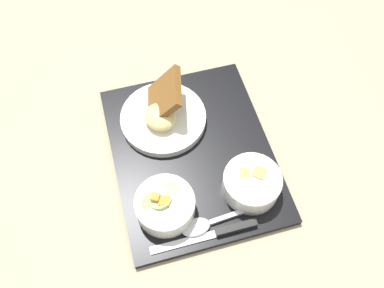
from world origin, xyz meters
The scene contains 7 objects.
ground_plane centered at (0.00, 0.00, 0.00)m, with size 4.00×4.00×0.00m, color tan.
serving_tray centered at (0.00, 0.00, 0.01)m, with size 0.44×0.37×0.01m.
bowl_salad centered at (-0.12, 0.07, 0.04)m, with size 0.11×0.11×0.06m.
bowl_soup centered at (-0.10, -0.10, 0.04)m, with size 0.11×0.11×0.05m.
plate_main centered at (0.09, 0.05, 0.03)m, with size 0.19×0.19×0.09m.
knife centered at (-0.18, -0.03, 0.02)m, with size 0.04×0.21×0.01m.
spoon centered at (-0.16, 0.00, 0.02)m, with size 0.05×0.17×0.01m.
Camera 1 is at (-0.41, 0.06, 0.76)m, focal length 38.00 mm.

